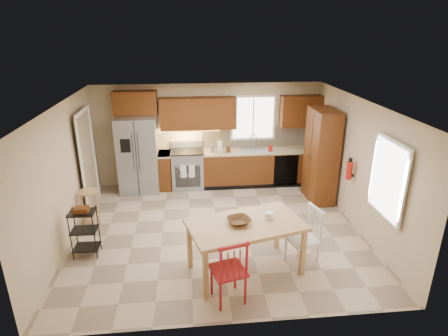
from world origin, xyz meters
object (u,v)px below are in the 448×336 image
Objects in this scene: table_jar at (269,217)px; dining_table at (245,248)px; fire_extinguisher at (349,170)px; pantry at (321,156)px; chair_red at (228,269)px; range_stove at (188,170)px; table_bowl at (239,224)px; bar_stool at (91,208)px; utility_cart at (85,233)px; soap_bottle at (270,147)px; refrigerator at (138,155)px; chair_white at (302,238)px.

dining_table is at bearing -164.05° from table_jar.
fire_extinguisher is 0.20× the size of dining_table.
fire_extinguisher is at bearing 18.11° from dining_table.
pantry is 2.98m from table_jar.
chair_red is (-2.44, -3.20, -0.53)m from pantry.
table_bowl is at bearing -77.61° from range_stove.
bar_stool is (-2.49, 2.48, -0.15)m from chair_red.
utility_cart is (-2.33, 1.39, -0.09)m from chair_red.
pantry is at bearing -43.45° from soap_bottle.
chair_red is at bearing -110.18° from table_bowl.
chair_red reaches higher than bar_stool.
utility_cart is (0.16, -1.09, 0.06)m from bar_stool.
fire_extinguisher is at bearing 9.86° from utility_cart.
bar_stool is at bearing -115.96° from refrigerator.
table_bowl is (0.24, 0.65, 0.36)m from chair_red.
fire_extinguisher is (4.33, -1.98, 0.19)m from refrigerator.
chair_red is 1.48m from chair_white.
pantry reaches higher than fire_extinguisher.
pantry is 5.14m from utility_cart.
soap_bottle reaches higher than dining_table.
chair_red is (-2.64, -2.15, -0.58)m from fire_extinguisher.
fire_extinguisher is (0.20, -1.05, 0.05)m from pantry.
bar_stool is at bearing -157.87° from soap_bottle.
bar_stool is (-5.13, 0.33, -0.73)m from fire_extinguisher.
dining_table is 4.94× the size of table_bowl.
table_jar is at bearing -102.73° from soap_bottle.
utility_cart is (-1.79, -2.79, -0.02)m from range_stove.
table_bowl is (-0.11, 0.00, 0.44)m from dining_table.
fire_extinguisher reaches higher than utility_cart.
soap_bottle is 1.31m from pantry.
chair_white is at bearing -6.21° from table_jar.
dining_table is at bearing 0.00° from table_bowl.
pantry is 3.35m from dining_table.
pantry is (0.95, -0.90, 0.05)m from soap_bottle.
refrigerator reaches higher than table_jar.
range_stove is 1.06× the size of utility_cart.
dining_table is 3.38m from bar_stool.
fire_extinguisher is 0.34× the size of chair_white.
dining_table is 0.74m from chair_red.
table_jar is 0.23× the size of bar_stool.
pantry is 2.80m from chair_white.
bar_stool is at bearing 151.96° from table_jar.
table_jar is (1.28, -3.42, 0.45)m from range_stove.
pantry is at bearing -12.62° from refrigerator.
chair_red is 1.13m from table_jar.
utility_cart is at bearing 168.36° from table_jar.
chair_white is (0.95, 0.05, 0.09)m from dining_table.
fire_extinguisher is at bearing -59.47° from soap_bottle.
chair_red is (-1.49, -4.10, -0.47)m from soap_bottle.
utility_cart is (-2.57, 0.74, -0.44)m from table_bowl.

